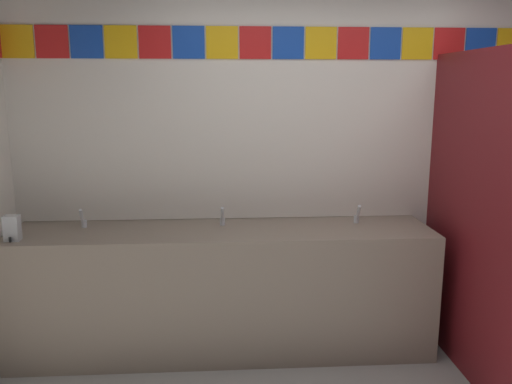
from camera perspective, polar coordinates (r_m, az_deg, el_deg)
The scene contains 7 objects.
wall_back at distance 3.82m, azimuth 8.35°, elevation 3.84°, with size 4.50×0.09×2.58m.
vanity_counter at distance 3.63m, azimuth -3.59°, elevation -10.47°, with size 2.80×0.60×0.86m.
faucet_left at distance 3.69m, azimuth -18.37°, elevation -2.97°, with size 0.04×0.10×0.14m.
faucet_center at distance 3.57m, azimuth -3.69°, elevation -2.88°, with size 0.04×0.10×0.14m.
faucet_right at distance 3.69m, azimuth 11.00°, elevation -2.60°, with size 0.04×0.10×0.14m.
soap_dispenser at distance 3.55m, azimuth -25.11°, elevation -3.61°, with size 0.09×0.09×0.16m.
toilet at distance 4.13m, azimuth 25.82°, elevation -10.91°, with size 0.39×0.49×0.74m.
Camera 1 is at (-0.79, -2.07, 1.79)m, focal length 36.60 mm.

